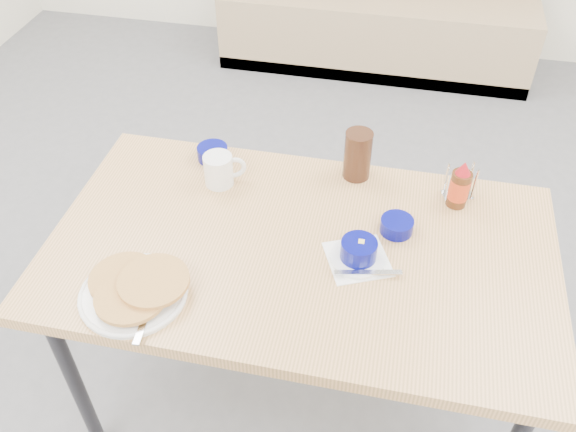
% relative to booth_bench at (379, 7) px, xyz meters
% --- Properties ---
extents(booth_bench, '(1.90, 0.56, 1.22)m').
position_rel_booth_bench_xyz_m(booth_bench, '(0.00, 0.00, 0.00)').
color(booth_bench, tan).
rests_on(booth_bench, ground).
extents(dining_table, '(1.40, 0.80, 0.76)m').
position_rel_booth_bench_xyz_m(dining_table, '(0.00, -2.53, 0.35)').
color(dining_table, tan).
rests_on(dining_table, ground).
extents(pancake_plate, '(0.28, 0.29, 0.05)m').
position_rel_booth_bench_xyz_m(pancake_plate, '(-0.38, -2.79, 0.43)').
color(pancake_plate, white).
rests_on(pancake_plate, dining_table).
extents(coffee_mug, '(0.13, 0.09, 0.10)m').
position_rel_booth_bench_xyz_m(coffee_mug, '(-0.29, -2.32, 0.46)').
color(coffee_mug, white).
rests_on(coffee_mug, dining_table).
extents(grits_setting, '(0.23, 0.21, 0.07)m').
position_rel_booth_bench_xyz_m(grits_setting, '(0.16, -2.56, 0.44)').
color(grits_setting, white).
rests_on(grits_setting, dining_table).
extents(creamer_bowl, '(0.10, 0.10, 0.04)m').
position_rel_booth_bench_xyz_m(creamer_bowl, '(-0.35, -2.20, 0.43)').
color(creamer_bowl, '#040767').
rests_on(creamer_bowl, dining_table).
extents(butter_bowl, '(0.09, 0.09, 0.04)m').
position_rel_booth_bench_xyz_m(butter_bowl, '(0.25, -2.42, 0.43)').
color(butter_bowl, '#040767').
rests_on(butter_bowl, dining_table).
extents(amber_tumbler, '(0.10, 0.10, 0.16)m').
position_rel_booth_bench_xyz_m(amber_tumbler, '(0.11, -2.19, 0.49)').
color(amber_tumbler, '#341C10').
rests_on(amber_tumbler, dining_table).
extents(condiment_caddy, '(0.10, 0.08, 0.11)m').
position_rel_booth_bench_xyz_m(condiment_caddy, '(0.42, -2.23, 0.45)').
color(condiment_caddy, silver).
rests_on(condiment_caddy, dining_table).
extents(syrup_bottle, '(0.06, 0.06, 0.16)m').
position_rel_booth_bench_xyz_m(syrup_bottle, '(0.42, -2.27, 0.48)').
color(syrup_bottle, '#47230F').
rests_on(syrup_bottle, dining_table).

